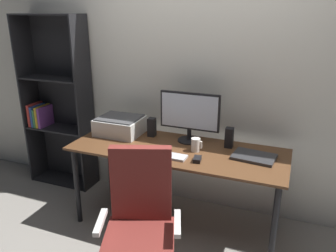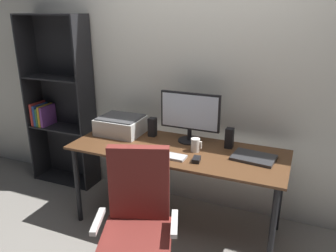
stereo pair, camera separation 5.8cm
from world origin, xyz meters
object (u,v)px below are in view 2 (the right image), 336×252
at_px(speaker_right, 229,138).
at_px(printer, 121,125).
at_px(mouse, 196,159).
at_px(laptop, 254,157).
at_px(desk, 177,157).
at_px(office_chair, 138,233).
at_px(coffee_mug, 196,145).
at_px(keyboard, 168,156).
at_px(bookshelf, 60,104).
at_px(speaker_left, 152,127).
at_px(monitor, 190,114).

xyz_separation_m(speaker_right, printer, (-1.01, -0.05, -0.00)).
xyz_separation_m(mouse, laptop, (0.39, 0.22, -0.01)).
relative_size(desk, office_chair, 1.77).
xyz_separation_m(coffee_mug, laptop, (0.46, 0.04, -0.04)).
bearing_deg(keyboard, mouse, 2.43).
height_order(desk, laptop, laptop).
height_order(keyboard, printer, printer).
height_order(office_chair, bookshelf, bookshelf).
height_order(coffee_mug, office_chair, office_chair).
relative_size(speaker_left, printer, 0.43).
xyz_separation_m(speaker_left, office_chair, (0.35, -0.97, -0.37)).
bearing_deg(keyboard, laptop, 20.82).
xyz_separation_m(desk, monitor, (0.04, 0.20, 0.33)).
height_order(monitor, keyboard, monitor).
height_order(keyboard, coffee_mug, coffee_mug).
relative_size(laptop, speaker_right, 1.88).
xyz_separation_m(mouse, printer, (-0.84, 0.31, 0.06)).
bearing_deg(speaker_left, coffee_mug, -20.92).
bearing_deg(monitor, mouse, -63.06).
relative_size(desk, coffee_mug, 16.38).
height_order(desk, printer, printer).
distance_m(monitor, speaker_left, 0.39).
xyz_separation_m(printer, office_chair, (0.65, -0.92, -0.36)).
height_order(keyboard, mouse, mouse).
bearing_deg(coffee_mug, speaker_left, 159.08).
xyz_separation_m(desk, keyboard, (-0.01, -0.18, 0.09)).
xyz_separation_m(mouse, bookshelf, (-1.71, 0.51, 0.12)).
xyz_separation_m(monitor, printer, (-0.65, -0.06, -0.17)).
bearing_deg(monitor, laptop, -14.72).
height_order(laptop, speaker_left, speaker_left).
bearing_deg(monitor, desk, -101.11).
xyz_separation_m(desk, printer, (-0.61, 0.14, 0.16)).
bearing_deg(speaker_left, mouse, -33.81).
height_order(speaker_left, office_chair, office_chair).
relative_size(printer, office_chair, 0.40).
bearing_deg(speaker_right, coffee_mug, -142.29).
bearing_deg(bookshelf, laptop, -7.95).
bearing_deg(laptop, monitor, 171.79).
distance_m(desk, mouse, 0.30).
distance_m(desk, coffee_mug, 0.21).
distance_m(speaker_left, printer, 0.30).
bearing_deg(mouse, monitor, 108.96).
relative_size(speaker_left, office_chair, 0.17).
xyz_separation_m(desk, bookshelf, (-1.48, 0.34, 0.22)).
distance_m(laptop, speaker_right, 0.28).
bearing_deg(bookshelf, office_chair, -36.47).
relative_size(monitor, office_chair, 0.52).
height_order(desk, coffee_mug, coffee_mug).
distance_m(monitor, bookshelf, 1.53).
xyz_separation_m(desk, laptop, (0.62, 0.04, 0.09)).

